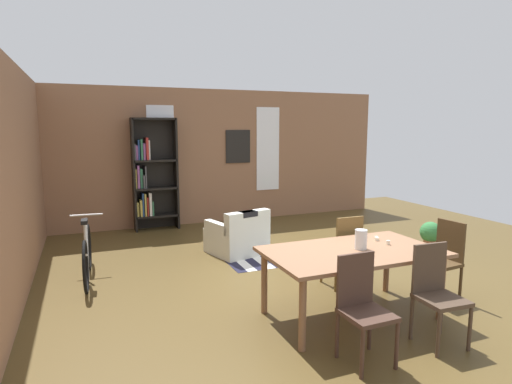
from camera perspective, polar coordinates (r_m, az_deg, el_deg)
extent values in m
plane|color=brown|center=(5.60, 8.54, -12.97)|extent=(11.34, 11.34, 0.00)
cube|color=#926447|center=(9.30, -5.36, 4.78)|extent=(7.84, 0.12, 2.86)
cube|color=white|center=(8.94, -12.63, 5.38)|extent=(0.55, 0.02, 1.86)
cube|color=white|center=(9.64, 1.60, 5.81)|extent=(0.55, 0.02, 1.86)
cube|color=#8C6245|center=(4.71, 12.84, -7.85)|extent=(1.88, 1.08, 0.04)
cylinder|color=#8C6245|center=(4.07, 6.27, -16.05)|extent=(0.07, 0.07, 0.71)
cylinder|color=#8C6245|center=(5.04, 23.69, -11.78)|extent=(0.07, 0.07, 0.71)
cylinder|color=#8C6245|center=(4.81, 1.12, -12.04)|extent=(0.07, 0.07, 0.71)
cylinder|color=#8C6245|center=(5.65, 17.18, -9.23)|extent=(0.07, 0.07, 0.71)
cylinder|color=silver|center=(4.74, 13.95, -6.21)|extent=(0.13, 0.13, 0.21)
cylinder|color=silver|center=(5.14, 15.97, -6.13)|extent=(0.04, 0.04, 0.04)
cylinder|color=silver|center=(5.01, 17.36, -6.51)|extent=(0.04, 0.04, 0.05)
cylinder|color=silver|center=(5.18, 15.87, -5.98)|extent=(0.04, 0.04, 0.04)
cube|color=#462F25|center=(3.94, 14.75, -15.69)|extent=(0.41, 0.41, 0.04)
cube|color=#462F25|center=(3.98, 13.22, -11.48)|extent=(0.38, 0.04, 0.50)
cylinder|color=#462F25|center=(3.82, 14.11, -20.44)|extent=(0.04, 0.04, 0.43)
cylinder|color=#462F25|center=(4.02, 18.42, -19.02)|extent=(0.04, 0.04, 0.43)
cylinder|color=#462F25|center=(4.07, 10.87, -18.37)|extent=(0.04, 0.04, 0.43)
cylinder|color=#462F25|center=(4.27, 15.06, -17.20)|extent=(0.04, 0.04, 0.43)
cube|color=brown|center=(5.69, 11.36, -7.90)|extent=(0.41, 0.41, 0.04)
cube|color=brown|center=(5.47, 12.49, -5.88)|extent=(0.38, 0.04, 0.50)
cylinder|color=brown|center=(6.00, 11.82, -9.40)|extent=(0.04, 0.04, 0.43)
cylinder|color=brown|center=(5.81, 8.80, -9.89)|extent=(0.04, 0.04, 0.43)
cylinder|color=brown|center=(5.72, 13.82, -10.38)|extent=(0.04, 0.04, 0.43)
cylinder|color=brown|center=(5.52, 10.71, -10.95)|extent=(0.04, 0.04, 0.43)
cube|color=#49341D|center=(5.58, 23.36, -8.79)|extent=(0.43, 0.43, 0.04)
cube|color=#49341D|center=(5.65, 24.71, -6.02)|extent=(0.06, 0.38, 0.50)
cylinder|color=#49341D|center=(5.63, 20.59, -10.99)|extent=(0.04, 0.04, 0.43)
cylinder|color=#49341D|center=(5.41, 23.48, -11.96)|extent=(0.04, 0.04, 0.43)
cylinder|color=#49341D|center=(5.89, 22.98, -10.25)|extent=(0.04, 0.04, 0.43)
cylinder|color=#49341D|center=(5.68, 25.82, -11.12)|extent=(0.04, 0.04, 0.43)
cube|color=#49372A|center=(4.47, 23.70, -13.15)|extent=(0.42, 0.42, 0.04)
cube|color=#49372A|center=(4.51, 22.28, -9.48)|extent=(0.38, 0.05, 0.50)
cylinder|color=#49372A|center=(4.33, 23.36, -17.26)|extent=(0.04, 0.04, 0.43)
cylinder|color=#49372A|center=(4.56, 26.84, -16.11)|extent=(0.04, 0.04, 0.43)
cylinder|color=#49372A|center=(4.57, 20.21, -15.65)|extent=(0.04, 0.04, 0.43)
cylinder|color=#49372A|center=(4.79, 23.65, -14.68)|extent=(0.04, 0.04, 0.43)
cube|color=black|center=(8.70, -16.14, 2.18)|extent=(0.04, 0.33, 2.25)
cube|color=black|center=(8.83, -10.71, 2.46)|extent=(0.04, 0.33, 2.25)
cube|color=black|center=(8.91, -13.56, 2.42)|extent=(0.88, 0.01, 2.25)
cube|color=black|center=(8.88, -13.21, -3.09)|extent=(0.84, 0.33, 0.04)
cube|color=gold|center=(8.80, -15.66, -2.22)|extent=(0.05, 0.20, 0.28)
cube|color=gold|center=(8.80, -15.27, -2.05)|extent=(0.04, 0.27, 0.33)
cube|color=#284C8C|center=(8.80, -15.02, -1.61)|extent=(0.03, 0.24, 0.46)
cube|color=gold|center=(8.80, -14.73, -1.63)|extent=(0.03, 0.28, 0.45)
cube|color=#B22D28|center=(8.82, -14.43, -1.85)|extent=(0.03, 0.25, 0.38)
cube|color=white|center=(8.82, -14.10, -1.55)|extent=(0.05, 0.27, 0.46)
cube|color=#33724C|center=(8.84, -13.78, -2.09)|extent=(0.03, 0.26, 0.29)
cube|color=black|center=(8.79, -13.34, 0.50)|extent=(0.84, 0.33, 0.04)
cube|color=gold|center=(8.71, -15.90, 1.74)|extent=(0.03, 0.21, 0.38)
cube|color=#8C4C8C|center=(8.71, -15.60, 1.99)|extent=(0.04, 0.25, 0.46)
cube|color=#33724C|center=(8.72, -15.22, 1.78)|extent=(0.05, 0.18, 0.39)
cube|color=#4C4C51|center=(8.73, -14.91, 1.40)|extent=(0.03, 0.26, 0.26)
cube|color=#4C4C51|center=(8.73, -14.68, 1.98)|extent=(0.03, 0.24, 0.44)
cube|color=black|center=(8.73, -13.47, 4.15)|extent=(0.84, 0.33, 0.04)
cube|color=#4C4C51|center=(8.66, -16.04, 5.21)|extent=(0.03, 0.25, 0.32)
cube|color=#8C4C8C|center=(8.67, -15.78, 5.12)|extent=(0.04, 0.19, 0.29)
cube|color=#284C8C|center=(8.67, -15.53, 5.48)|extent=(0.03, 0.17, 0.39)
cube|color=#33724C|center=(8.68, -15.20, 5.53)|extent=(0.04, 0.24, 0.40)
cube|color=#8C4C8C|center=(8.69, -14.86, 5.28)|extent=(0.04, 0.23, 0.32)
cube|color=#B22D28|center=(8.69, -14.51, 5.67)|extent=(0.04, 0.27, 0.44)
cube|color=white|center=(8.70, -14.23, 5.51)|extent=(0.03, 0.21, 0.38)
cube|color=black|center=(8.70, -13.66, 9.56)|extent=(0.84, 0.33, 0.04)
cube|color=white|center=(7.05, -2.66, -6.60)|extent=(0.98, 0.98, 0.40)
cube|color=white|center=(6.71, -1.12, -4.09)|extent=(0.81, 0.36, 0.35)
cube|color=white|center=(7.18, -0.43, -4.06)|extent=(0.30, 0.73, 0.15)
cube|color=white|center=(6.80, -5.04, -4.80)|extent=(0.30, 0.73, 0.15)
cube|color=black|center=(6.68, -1.13, -2.96)|extent=(0.31, 0.24, 0.08)
torus|color=black|center=(5.82, -21.96, -9.33)|extent=(0.08, 0.68, 0.68)
torus|color=black|center=(6.73, -21.59, -6.90)|extent=(0.08, 0.68, 0.68)
cylinder|color=silver|center=(6.24, -21.82, -7.15)|extent=(0.05, 0.30, 0.82)
cylinder|color=silver|center=(6.03, -21.98, -5.93)|extent=(0.04, 0.04, 0.45)
cube|color=black|center=(5.98, -22.11, -3.70)|extent=(0.09, 0.20, 0.05)
cylinder|color=silver|center=(6.52, -21.87, -2.88)|extent=(0.44, 0.05, 0.02)
cylinder|color=#9E6042|center=(7.84, 22.34, -6.58)|extent=(0.21, 0.21, 0.17)
sphere|color=#387F42|center=(7.78, 22.43, -5.00)|extent=(0.35, 0.35, 0.35)
cube|color=#1E1E33|center=(6.61, -3.30, -9.42)|extent=(0.15, 1.00, 0.01)
cube|color=white|center=(6.66, -2.07, -9.28)|extent=(0.15, 1.00, 0.01)
cube|color=#1E1E33|center=(6.71, -0.85, -9.14)|extent=(0.15, 1.00, 0.01)
cube|color=white|center=(6.76, 0.34, -8.99)|extent=(0.15, 1.00, 0.01)
cube|color=#1E1E33|center=(6.82, 1.51, -8.84)|extent=(0.15, 1.00, 0.01)
cube|color=white|center=(6.88, 2.67, -8.70)|extent=(0.15, 1.00, 0.01)
cube|color=#1E1E33|center=(6.94, 3.80, -8.55)|extent=(0.15, 1.00, 0.01)
cube|color=white|center=(7.00, 4.91, -8.40)|extent=(0.15, 1.00, 0.01)
cube|color=black|center=(9.36, -2.44, 6.14)|extent=(0.56, 0.03, 0.72)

